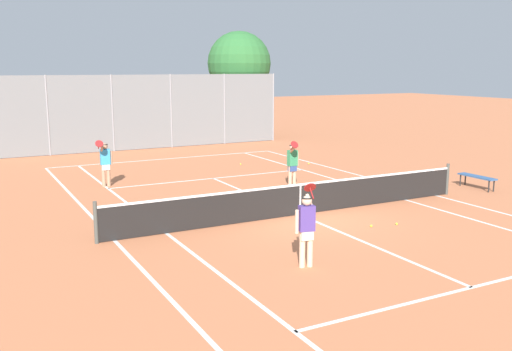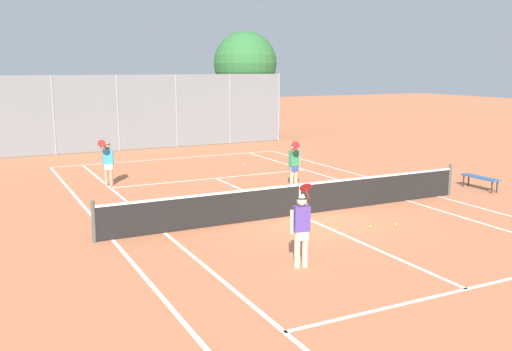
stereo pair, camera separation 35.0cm
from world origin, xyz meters
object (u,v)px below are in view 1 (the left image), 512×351
object	(u,v)px
loose_tennis_ball_0	(371,226)
loose_tennis_ball_2	(338,186)
loose_tennis_ball_1	(397,224)
loose_tennis_ball_4	(241,164)
tennis_net	(300,198)
player_far_right	(293,163)
player_near_side	(306,226)
tree_behind_left	(238,65)
player_far_left	(105,162)
loose_tennis_ball_3	(309,163)
courtside_bench	(477,177)

from	to	relation	value
loose_tennis_ball_0	loose_tennis_ball_2	bearing A→B (deg)	63.86
loose_tennis_ball_1	loose_tennis_ball_4	xyz separation A→B (m)	(0.56, 10.90, 0.00)
tennis_net	player_far_right	distance (m)	3.88
player_near_side	tree_behind_left	distance (m)	23.86
player_far_right	loose_tennis_ball_2	xyz separation A→B (m)	(1.55, -0.68, -0.89)
player_far_left	tree_behind_left	xyz separation A→B (m)	(10.90, 11.16, 3.53)
tennis_net	loose_tennis_ball_3	size ratio (longest dim) A/B	181.82
loose_tennis_ball_3	tree_behind_left	world-z (taller)	tree_behind_left
loose_tennis_ball_0	loose_tennis_ball_1	world-z (taller)	same
loose_tennis_ball_0	courtside_bench	bearing A→B (deg)	18.49
player_near_side	loose_tennis_ball_3	xyz separation A→B (m)	(7.41, 11.26, -0.89)
player_far_left	courtside_bench	distance (m)	13.47
tree_behind_left	loose_tennis_ball_4	bearing A→B (deg)	-115.70
tennis_net	player_far_left	distance (m)	7.95
player_near_side	loose_tennis_ball_4	distance (m)	13.40
loose_tennis_ball_2	loose_tennis_ball_1	bearing A→B (deg)	-107.70
player_near_side	player_far_right	distance (m)	8.30
loose_tennis_ball_3	courtside_bench	bearing A→B (deg)	-71.14
tennis_net	player_far_left	xyz separation A→B (m)	(-4.09, 6.81, 0.42)
tennis_net	loose_tennis_ball_1	bearing A→B (deg)	-50.53
loose_tennis_ball_1	loose_tennis_ball_2	bearing A→B (deg)	72.30
tennis_net	player_near_side	bearing A→B (deg)	-120.57
player_near_side	player_far_right	world-z (taller)	same
player_far_right	player_far_left	bearing A→B (deg)	150.01
player_far_left	loose_tennis_ball_2	world-z (taller)	player_far_left
loose_tennis_ball_2	tree_behind_left	distance (m)	16.24
tennis_net	courtside_bench	size ratio (longest dim) A/B	8.00
player_far_left	loose_tennis_ball_1	xyz separation A→B (m)	(5.88, -8.99, -0.89)
loose_tennis_ball_2	loose_tennis_ball_4	distance (m)	6.08
loose_tennis_ball_0	courtside_bench	size ratio (longest dim) A/B	0.04
player_far_right	tree_behind_left	xyz separation A→B (m)	(4.99, 14.56, 3.53)
tennis_net	tree_behind_left	distance (m)	19.61
loose_tennis_ball_1	loose_tennis_ball_3	world-z (taller)	same
loose_tennis_ball_0	courtside_bench	world-z (taller)	courtside_bench
loose_tennis_ball_2	loose_tennis_ball_4	bearing A→B (deg)	99.46
player_near_side	loose_tennis_ball_1	distance (m)	4.47
player_far_left	loose_tennis_ball_3	distance (m)	9.31
tennis_net	player_far_right	world-z (taller)	player_far_right
loose_tennis_ball_0	loose_tennis_ball_2	size ratio (longest dim) A/B	1.00
player_far_right	tree_behind_left	bearing A→B (deg)	71.08
loose_tennis_ball_1	loose_tennis_ball_3	xyz separation A→B (m)	(3.36, 9.61, 0.00)
tennis_net	courtside_bench	world-z (taller)	tennis_net
tree_behind_left	player_far_right	bearing A→B (deg)	-108.92
player_near_side	loose_tennis_ball_1	size ratio (longest dim) A/B	26.88
tennis_net	loose_tennis_ball_4	distance (m)	9.05
courtside_bench	loose_tennis_ball_3	bearing A→B (deg)	108.86
loose_tennis_ball_3	courtside_bench	world-z (taller)	courtside_bench
loose_tennis_ball_1	courtside_bench	bearing A→B (deg)	22.10
player_far_right	loose_tennis_ball_4	bearing A→B (deg)	84.15
player_far_left	loose_tennis_ball_0	xyz separation A→B (m)	(5.12, -8.82, -0.89)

